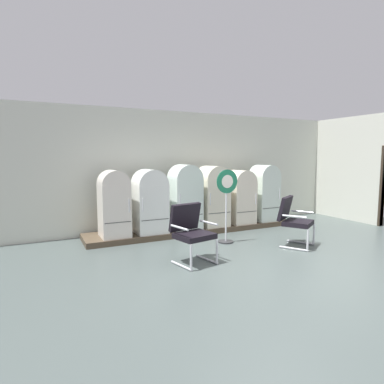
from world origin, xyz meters
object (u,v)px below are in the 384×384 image
at_px(armchair_right, 293,218).
at_px(refrigerator_5, 264,191).
at_px(refrigerator_3, 212,194).
at_px(refrigerator_1, 150,199).
at_px(refrigerator_4, 240,195).
at_px(refrigerator_2, 185,195).
at_px(refrigerator_0, 114,202).
at_px(armchair_left, 191,229).
at_px(sign_stand, 227,205).

bearing_deg(armchair_right, refrigerator_5, 67.85).
xyz_separation_m(refrigerator_3, refrigerator_5, (1.56, -0.03, 0.00)).
height_order(refrigerator_1, refrigerator_4, refrigerator_1).
bearing_deg(armchair_right, refrigerator_3, 112.08).
relative_size(refrigerator_2, refrigerator_4, 1.12).
relative_size(refrigerator_0, refrigerator_5, 0.96).
relative_size(refrigerator_2, armchair_left, 1.50).
height_order(refrigerator_2, sign_stand, refrigerator_2).
xyz_separation_m(refrigerator_0, refrigerator_5, (3.97, -0.01, 0.03)).
distance_m(refrigerator_3, sign_stand, 1.17).
relative_size(refrigerator_2, refrigerator_5, 1.03).
xyz_separation_m(refrigerator_2, sign_stand, (0.45, -1.09, -0.12)).
bearing_deg(armchair_left, refrigerator_4, 39.48).
relative_size(armchair_left, armchair_right, 1.00).
xyz_separation_m(refrigerator_0, sign_stand, (2.11, -1.11, -0.07)).
xyz_separation_m(refrigerator_1, armchair_right, (2.40, -1.93, -0.29)).
distance_m(refrigerator_5, armchair_right, 2.08).
relative_size(refrigerator_4, refrigerator_5, 0.92).
height_order(refrigerator_3, refrigerator_5, refrigerator_5).
bearing_deg(refrigerator_5, refrigerator_1, 179.44).
xyz_separation_m(refrigerator_1, armchair_left, (0.08, -1.94, -0.29)).
distance_m(refrigerator_0, armchair_right, 3.74).
distance_m(refrigerator_4, armchair_right, 1.93).
distance_m(armchair_left, sign_stand, 1.49).
bearing_deg(refrigerator_4, refrigerator_1, 179.41).
bearing_deg(refrigerator_1, refrigerator_2, -2.36).
relative_size(refrigerator_1, armchair_right, 1.40).
bearing_deg(refrigerator_5, refrigerator_0, 179.80).
relative_size(refrigerator_0, armchair_right, 1.40).
xyz_separation_m(armchair_right, sign_stand, (-1.09, 0.81, 0.23)).
bearing_deg(refrigerator_0, refrigerator_4, -0.14).
xyz_separation_m(refrigerator_4, armchair_right, (-0.01, -1.91, -0.26)).
xyz_separation_m(refrigerator_4, refrigerator_5, (0.77, -0.01, 0.07)).
bearing_deg(armchair_right, armchair_left, -179.74).
bearing_deg(refrigerator_0, armchair_right, -30.92).
xyz_separation_m(refrigerator_0, refrigerator_1, (0.80, 0.02, -0.01)).
height_order(refrigerator_0, refrigerator_5, refrigerator_5).
relative_size(refrigerator_1, refrigerator_5, 0.96).
height_order(refrigerator_0, refrigerator_4, refrigerator_0).
distance_m(refrigerator_0, armchair_left, 2.14).
bearing_deg(refrigerator_4, armchair_right, -90.25).
relative_size(refrigerator_1, refrigerator_4, 1.05).
bearing_deg(refrigerator_3, refrigerator_0, -179.51).
height_order(refrigerator_1, sign_stand, sign_stand).
relative_size(refrigerator_2, sign_stand, 0.97).
xyz_separation_m(refrigerator_0, refrigerator_3, (2.41, 0.02, 0.03)).
bearing_deg(refrigerator_2, refrigerator_5, 0.11).
height_order(refrigerator_2, refrigerator_3, refrigerator_2).
bearing_deg(armchair_right, refrigerator_2, 129.13).
bearing_deg(refrigerator_2, refrigerator_3, 2.93).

